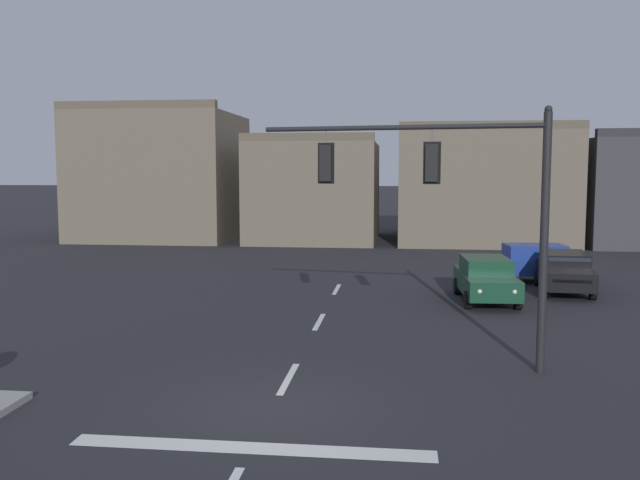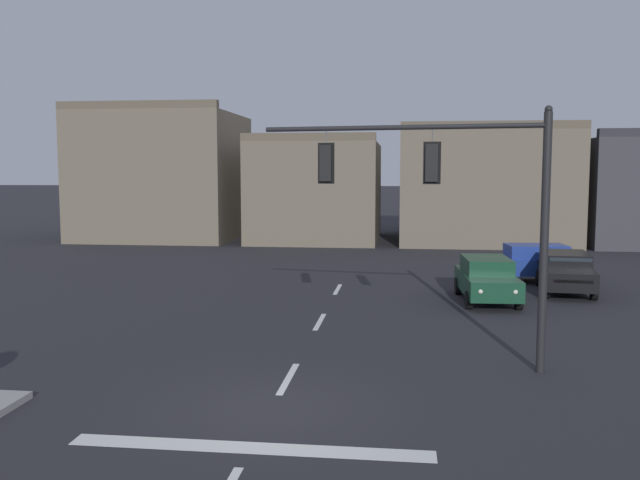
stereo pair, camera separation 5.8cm
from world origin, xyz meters
name	(u,v)px [view 1 (the left image)]	position (x,y,z in m)	size (l,w,h in m)	color
ground_plane	(272,408)	(0.00, 0.00, 0.00)	(400.00, 400.00, 0.00)	#232328
stop_bar_paint	(251,448)	(0.00, -2.00, 0.00)	(6.40, 0.50, 0.01)	silver
lane_centreline	(288,378)	(0.00, 2.00, 0.00)	(0.16, 26.40, 0.01)	silver
signal_mast_near_side	(455,191)	(3.83, 3.51, 4.29)	(6.88, 1.12, 6.28)	black
car_lot_nearside	(564,271)	(8.95, 14.33, 0.86)	(2.24, 4.58, 1.61)	black
car_lot_middle	(486,278)	(5.66, 12.13, 0.86)	(2.09, 4.53, 1.61)	#143D28
car_lot_farside	(532,262)	(8.19, 16.94, 0.86)	(4.58, 2.26, 1.61)	navy
building_row	(493,183)	(8.71, 34.18, 3.92)	(56.09, 12.28, 10.71)	#665B4C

